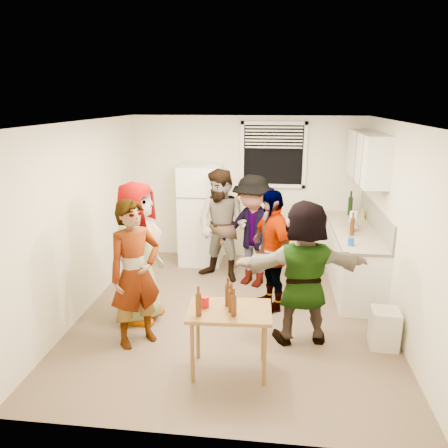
# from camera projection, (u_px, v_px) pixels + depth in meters

# --- Properties ---
(room) EXTENTS (4.00, 4.50, 2.50)m
(room) POSITION_uv_depth(u_px,v_px,m) (234.00, 313.00, 5.85)
(room) COLOR white
(room) RESTS_ON ground
(window) EXTENTS (1.12, 0.10, 1.06)m
(window) POSITION_uv_depth(u_px,v_px,m) (273.00, 155.00, 7.40)
(window) COLOR white
(window) RESTS_ON room
(refrigerator) EXTENTS (0.70, 0.70, 1.70)m
(refrigerator) POSITION_uv_depth(u_px,v_px,m) (201.00, 215.00, 7.50)
(refrigerator) COLOR white
(refrigerator) RESTS_ON ground
(counter_lower) EXTENTS (0.60, 2.20, 0.86)m
(counter_lower) POSITION_uv_depth(u_px,v_px,m) (352.00, 258.00, 6.64)
(counter_lower) COLOR white
(counter_lower) RESTS_ON ground
(countertop) EXTENTS (0.64, 2.22, 0.04)m
(countertop) POSITION_uv_depth(u_px,v_px,m) (355.00, 230.00, 6.52)
(countertop) COLOR #BFB29B
(countertop) RESTS_ON counter_lower
(backsplash) EXTENTS (0.03, 2.20, 0.36)m
(backsplash) POSITION_uv_depth(u_px,v_px,m) (376.00, 218.00, 6.43)
(backsplash) COLOR #B9B6AA
(backsplash) RESTS_ON countertop
(upper_cabinets) EXTENTS (0.34, 1.60, 0.70)m
(upper_cabinets) POSITION_uv_depth(u_px,v_px,m) (367.00, 157.00, 6.40)
(upper_cabinets) COLOR white
(upper_cabinets) RESTS_ON room
(kettle) EXTENTS (0.23, 0.19, 0.18)m
(kettle) POSITION_uv_depth(u_px,v_px,m) (353.00, 231.00, 6.40)
(kettle) COLOR silver
(kettle) RESTS_ON countertop
(paper_towel) EXTENTS (0.11, 0.11, 0.25)m
(paper_towel) POSITION_uv_depth(u_px,v_px,m) (353.00, 227.00, 6.58)
(paper_towel) COLOR white
(paper_towel) RESTS_ON countertop
(wine_bottle) EXTENTS (0.08, 0.08, 0.30)m
(wine_bottle) POSITION_uv_depth(u_px,v_px,m) (349.00, 215.00, 7.29)
(wine_bottle) COLOR black
(wine_bottle) RESTS_ON countertop
(beer_bottle_counter) EXTENTS (0.06, 0.06, 0.24)m
(beer_bottle_counter) POSITION_uv_depth(u_px,v_px,m) (352.00, 235.00, 6.20)
(beer_bottle_counter) COLOR #47230C
(beer_bottle_counter) RESTS_ON countertop
(blue_cup) EXTENTS (0.08, 0.08, 0.11)m
(blue_cup) POSITION_uv_depth(u_px,v_px,m) (351.00, 246.00, 5.76)
(blue_cup) COLOR blue
(blue_cup) RESTS_ON countertop
(picture_frame) EXTENTS (0.02, 0.17, 0.14)m
(picture_frame) POSITION_uv_depth(u_px,v_px,m) (363.00, 214.00, 7.05)
(picture_frame) COLOR gold
(picture_frame) RESTS_ON countertop
(trash_bin) EXTENTS (0.33, 0.33, 0.46)m
(trash_bin) POSITION_uv_depth(u_px,v_px,m) (385.00, 327.00, 5.00)
(trash_bin) COLOR beige
(trash_bin) RESTS_ON ground
(serving_table) EXTENTS (0.87, 0.60, 0.71)m
(serving_table) POSITION_uv_depth(u_px,v_px,m) (229.00, 371.00, 4.61)
(serving_table) COLOR brown
(serving_table) RESTS_ON ground
(beer_bottle_table) EXTENTS (0.06, 0.06, 0.21)m
(beer_bottle_table) POSITION_uv_depth(u_px,v_px,m) (234.00, 316.00, 4.28)
(beer_bottle_table) COLOR #47230C
(beer_bottle_table) RESTS_ON serving_table
(red_cup) EXTENTS (0.09, 0.09, 0.12)m
(red_cup) POSITION_uv_depth(u_px,v_px,m) (205.00, 307.00, 4.47)
(red_cup) COLOR #B01210
(red_cup) RESTS_ON serving_table
(guest_grey) EXTENTS (1.94, 1.17, 0.58)m
(guest_grey) POSITION_uv_depth(u_px,v_px,m) (142.00, 318.00, 5.73)
(guest_grey) COLOR gray
(guest_grey) RESTS_ON ground
(guest_stripe) EXTENTS (1.65, 1.67, 0.41)m
(guest_stripe) POSITION_uv_depth(u_px,v_px,m) (139.00, 341.00, 5.17)
(guest_stripe) COLOR #141933
(guest_stripe) RESTS_ON ground
(guest_back_left) EXTENTS (1.47, 1.95, 0.67)m
(guest_back_left) POSITION_uv_depth(u_px,v_px,m) (222.00, 279.00, 6.97)
(guest_back_left) COLOR #503321
(guest_back_left) RESTS_ON ground
(guest_back_right) EXTENTS (1.75, 2.02, 0.63)m
(guest_back_right) POSITION_uv_depth(u_px,v_px,m) (252.00, 284.00, 6.78)
(guest_back_right) COLOR #404045
(guest_back_right) RESTS_ON ground
(guest_black) EXTENTS (1.91, 1.64, 0.40)m
(guest_black) POSITION_uv_depth(u_px,v_px,m) (270.00, 307.00, 6.01)
(guest_black) COLOR black
(guest_black) RESTS_ON ground
(guest_orange) EXTENTS (1.87, 1.97, 0.51)m
(guest_orange) POSITION_uv_depth(u_px,v_px,m) (300.00, 339.00, 5.22)
(guest_orange) COLOR #BC7839
(guest_orange) RESTS_ON ground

